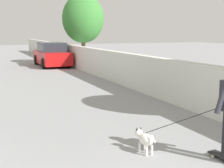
% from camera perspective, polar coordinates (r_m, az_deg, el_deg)
% --- Properties ---
extents(ground_plane, '(80.00, 80.00, 0.00)m').
position_cam_1_polar(ground_plane, '(16.60, -13.26, 1.06)').
color(ground_plane, gray).
extents(fence_right, '(48.00, 0.30, 1.38)m').
position_cam_1_polar(fence_right, '(15.44, -0.48, 3.28)').
color(fence_right, silver).
rests_on(fence_right, ground).
extents(tree_right_near, '(2.76, 2.76, 4.69)m').
position_cam_1_polar(tree_right_near, '(22.29, -5.04, 11.20)').
color(tree_right_near, brown).
rests_on(tree_right_near, ground).
extents(dog, '(1.24, 1.28, 1.06)m').
position_cam_1_polar(dog, '(6.29, 5.75, -9.41)').
color(dog, white).
rests_on(dog, ground).
extents(car_near, '(4.33, 1.80, 1.54)m').
position_cam_1_polar(car_near, '(21.98, -10.38, 4.96)').
color(car_near, '#B71414').
rests_on(car_near, ground).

